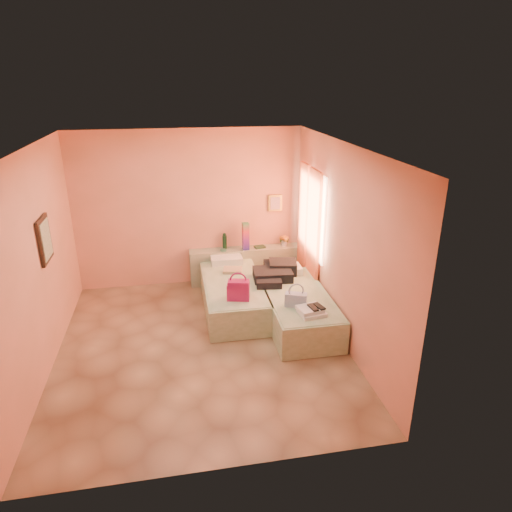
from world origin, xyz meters
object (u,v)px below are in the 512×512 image
(magenta_handbag, at_px, (238,290))
(blue_handbag, at_px, (296,300))
(bed_right, at_px, (297,308))
(water_bottle, at_px, (225,241))
(bed_left, at_px, (233,295))
(green_book, at_px, (260,247))
(flower_vase, at_px, (284,240))
(headboard_ledge, at_px, (245,265))
(towel_stack, at_px, (312,311))

(magenta_handbag, distance_m, blue_handbag, 0.87)
(bed_right, bearing_deg, water_bottle, 117.32)
(bed_right, xyz_separation_m, magenta_handbag, (-0.91, -0.02, 0.40))
(bed_left, bearing_deg, water_bottle, 89.71)
(green_book, relative_size, blue_handbag, 0.60)
(bed_right, height_order, magenta_handbag, magenta_handbag)
(bed_right, distance_m, water_bottle, 2.05)
(flower_vase, height_order, magenta_handbag, flower_vase)
(water_bottle, distance_m, flower_vase, 1.11)
(bed_right, xyz_separation_m, flower_vase, (0.21, 1.70, 0.52))
(bed_left, relative_size, blue_handbag, 6.38)
(green_book, bearing_deg, water_bottle, 160.51)
(headboard_ledge, xyz_separation_m, bed_left, (-0.39, -1.07, -0.08))
(green_book, height_order, flower_vase, flower_vase)
(green_book, bearing_deg, bed_left, -134.26)
(headboard_ledge, distance_m, magenta_handbag, 1.79)
(bed_right, bearing_deg, green_book, 99.07)
(towel_stack, bearing_deg, bed_left, 125.66)
(green_book, bearing_deg, towel_stack, -95.71)
(green_book, distance_m, towel_stack, 2.38)
(bed_left, bearing_deg, headboard_ledge, 70.54)
(bed_right, bearing_deg, towel_stack, -87.59)
(blue_handbag, bearing_deg, flower_vase, 101.81)
(green_book, xyz_separation_m, towel_stack, (0.28, -2.36, -0.12))
(green_book, relative_size, towel_stack, 0.54)
(blue_handbag, bearing_deg, towel_stack, -40.21)
(blue_handbag, height_order, towel_stack, blue_handbag)
(green_book, xyz_separation_m, magenta_handbag, (-0.65, -1.70, -0.01))
(green_book, bearing_deg, blue_handbag, -99.02)
(water_bottle, relative_size, green_book, 1.48)
(bed_left, relative_size, bed_right, 1.00)
(bed_left, height_order, magenta_handbag, magenta_handbag)
(headboard_ledge, bearing_deg, bed_left, -109.83)
(bed_left, height_order, green_book, green_book)
(magenta_handbag, bearing_deg, water_bottle, 102.85)
(flower_vase, relative_size, blue_handbag, 0.77)
(headboard_ledge, height_order, flower_vase, flower_vase)
(headboard_ledge, bearing_deg, bed_right, -72.84)
(bed_right, distance_m, flower_vase, 1.79)
(bed_left, height_order, water_bottle, water_bottle)
(bed_left, height_order, bed_right, same)
(bed_left, xyz_separation_m, green_book, (0.65, 1.05, 0.42))
(flower_vase, bearing_deg, water_bottle, 176.58)
(blue_handbag, bearing_deg, water_bottle, 130.60)
(headboard_ledge, distance_m, towel_stack, 2.44)
(towel_stack, bearing_deg, magenta_handbag, 145.04)
(headboard_ledge, bearing_deg, blue_handbag, -79.30)
(bed_right, relative_size, blue_handbag, 6.38)
(green_book, relative_size, flower_vase, 0.78)
(headboard_ledge, xyz_separation_m, magenta_handbag, (-0.39, -1.72, 0.33))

